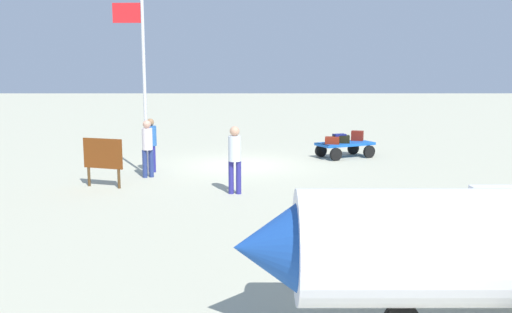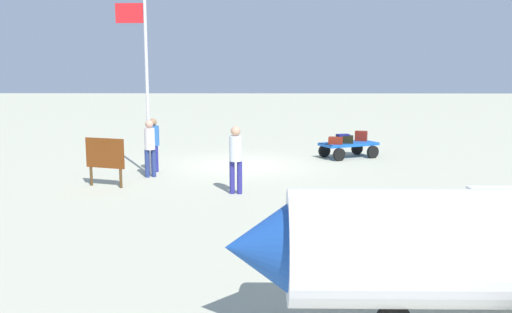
% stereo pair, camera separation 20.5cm
% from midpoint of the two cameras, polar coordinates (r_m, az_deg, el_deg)
% --- Properties ---
extents(ground_plane, '(120.00, 120.00, 0.00)m').
position_cam_midpoint_polar(ground_plane, '(18.89, -2.10, -0.91)').
color(ground_plane, '#B2B197').
extents(luggage_cart, '(2.34, 1.86, 0.57)m').
position_cam_midpoint_polar(luggage_cart, '(20.74, 8.95, 1.06)').
color(luggage_cart, blue).
rests_on(luggage_cart, ground).
extents(suitcase_maroon, '(0.58, 0.48, 0.25)m').
position_cam_midpoint_polar(suitcase_maroon, '(20.27, 7.68, 1.68)').
color(suitcase_maroon, maroon).
rests_on(suitcase_maroon, luggage_cart).
extents(suitcase_navy, '(0.52, 0.44, 0.37)m').
position_cam_midpoint_polar(suitcase_navy, '(21.37, 10.27, 2.15)').
color(suitcase_navy, maroon).
rests_on(suitcase_navy, luggage_cart).
extents(suitcase_dark, '(0.52, 0.42, 0.33)m').
position_cam_midpoint_polar(suitcase_dark, '(20.59, 8.42, 1.89)').
color(suitcase_dark, navy).
rests_on(suitcase_dark, luggage_cart).
extents(suitcase_tan, '(0.66, 0.44, 0.28)m').
position_cam_midpoint_polar(suitcase_tan, '(20.60, 8.60, 1.81)').
color(suitcase_tan, black).
rests_on(suitcase_tan, luggage_cart).
extents(worker_lead, '(0.51, 0.51, 1.73)m').
position_cam_midpoint_polar(worker_lead, '(17.82, -11.26, 1.67)').
color(worker_lead, navy).
rests_on(worker_lead, ground).
extents(worker_trailing, '(0.37, 0.37, 1.80)m').
position_cam_midpoint_polar(worker_trailing, '(14.34, -2.65, 0.24)').
color(worker_trailing, navy).
rests_on(worker_trailing, ground).
extents(worker_supervisor, '(0.41, 0.41, 1.76)m').
position_cam_midpoint_polar(worker_supervisor, '(16.91, -11.62, 1.23)').
color(worker_supervisor, navy).
rests_on(worker_supervisor, ground).
extents(flagpole, '(0.94, 0.10, 5.34)m').
position_cam_midpoint_polar(flagpole, '(17.16, -12.29, 8.51)').
color(flagpole, silver).
rests_on(flagpole, ground).
extents(signboard, '(1.18, 0.45, 1.38)m').
position_cam_midpoint_polar(signboard, '(15.79, -16.07, 0.06)').
color(signboard, '#4C3319').
rests_on(signboard, ground).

